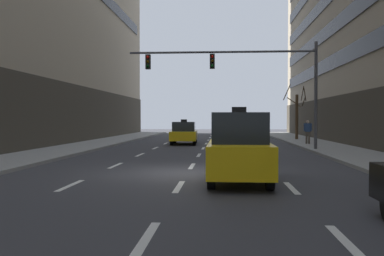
{
  "coord_description": "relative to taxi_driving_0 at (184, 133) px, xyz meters",
  "views": [
    {
      "loc": [
        1.16,
        -14.44,
        1.84
      ],
      "look_at": [
        -0.91,
        15.03,
        1.19
      ],
      "focal_mm": 39.99,
      "sensor_mm": 36.0,
      "label": 1
    }
  ],
  "objects": [
    {
      "name": "lane_stripe_l2_s7",
      "position": [
        1.56,
        0.96,
        -0.79
      ],
      "size": [
        0.16,
        2.0,
        0.01
      ],
      "primitive_type": "cube",
      "color": "silver",
      "rests_on": "ground"
    },
    {
      "name": "lane_stripe_l3_s7",
      "position": [
        4.56,
        0.96,
        -0.79
      ],
      "size": [
        0.16,
        2.0,
        0.01
      ],
      "primitive_type": "cube",
      "color": "silver",
      "rests_on": "ground"
    },
    {
      "name": "lane_stripe_l2_s5",
      "position": [
        1.56,
        -9.04,
        -0.79
      ],
      "size": [
        0.16,
        2.0,
        0.01
      ],
      "primitive_type": "cube",
      "color": "silver",
      "rests_on": "ground"
    },
    {
      "name": "lane_stripe_l1_s9",
      "position": [
        -1.45,
        10.96,
        -0.79
      ],
      "size": [
        0.16,
        2.0,
        0.01
      ],
      "primitive_type": "cube",
      "color": "silver",
      "rests_on": "ground"
    },
    {
      "name": "lane_stripe_l3_s5",
      "position": [
        4.56,
        -9.04,
        -0.79
      ],
      "size": [
        0.16,
        2.0,
        0.01
      ],
      "primitive_type": "cube",
      "color": "silver",
      "rests_on": "ground"
    },
    {
      "name": "lane_stripe_l3_s8",
      "position": [
        4.56,
        5.96,
        -0.79
      ],
      "size": [
        0.16,
        2.0,
        0.01
      ],
      "primitive_type": "cube",
      "color": "silver",
      "rests_on": "ground"
    },
    {
      "name": "lane_stripe_l1_s8",
      "position": [
        -1.45,
        5.96,
        -0.79
      ],
      "size": [
        0.16,
        2.0,
        0.01
      ],
      "primitive_type": "cube",
      "color": "silver",
      "rests_on": "ground"
    },
    {
      "name": "lane_stripe_l3_s4",
      "position": [
        4.56,
        -14.04,
        -0.79
      ],
      "size": [
        0.16,
        2.0,
        0.01
      ],
      "primitive_type": "cube",
      "color": "silver",
      "rests_on": "ground"
    },
    {
      "name": "lane_stripe_l2_s8",
      "position": [
        1.56,
        5.96,
        -0.79
      ],
      "size": [
        0.16,
        2.0,
        0.01
      ],
      "primitive_type": "cube",
      "color": "silver",
      "rests_on": "ground"
    },
    {
      "name": "taxi_driving_0",
      "position": [
        0.0,
        0.0,
        0.0
      ],
      "size": [
        1.93,
        4.35,
        1.79
      ],
      "color": "black",
      "rests_on": "ground"
    },
    {
      "name": "lane_stripe_l2_s3",
      "position": [
        1.56,
        -19.04,
        -0.79
      ],
      "size": [
        0.16,
        2.0,
        0.01
      ],
      "primitive_type": "cube",
      "color": "silver",
      "rests_on": "ground"
    },
    {
      "name": "lane_stripe_l3_s2",
      "position": [
        4.56,
        -24.04,
        -0.79
      ],
      "size": [
        0.16,
        2.0,
        0.01
      ],
      "primitive_type": "cube",
      "color": "silver",
      "rests_on": "ground"
    },
    {
      "name": "lane_stripe_l3_s6",
      "position": [
        4.56,
        -4.04,
        -0.79
      ],
      "size": [
        0.16,
        2.0,
        0.01
      ],
      "primitive_type": "cube",
      "color": "silver",
      "rests_on": "ground"
    },
    {
      "name": "lane_stripe_l1_s4",
      "position": [
        -1.45,
        -14.04,
        -0.79
      ],
      "size": [
        0.16,
        2.0,
        0.01
      ],
      "primitive_type": "cube",
      "color": "silver",
      "rests_on": "ground"
    },
    {
      "name": "lane_stripe_l2_s4",
      "position": [
        1.56,
        -14.04,
        -0.79
      ],
      "size": [
        0.16,
        2.0,
        0.01
      ],
      "primitive_type": "cube",
      "color": "silver",
      "rests_on": "ground"
    },
    {
      "name": "traffic_signal_0",
      "position": [
        4.09,
        -6.1,
        3.69
      ],
      "size": [
        10.64,
        0.35,
        6.01
      ],
      "color": "#4C4C51",
      "rests_on": "sidewalk_right"
    },
    {
      "name": "lane_stripe_l2_s6",
      "position": [
        1.56,
        -4.04,
        -0.79
      ],
      "size": [
        0.16,
        2.0,
        0.01
      ],
      "primitive_type": "cube",
      "color": "silver",
      "rests_on": "ground"
    },
    {
      "name": "lane_stripe_l3_s10",
      "position": [
        4.56,
        15.96,
        -0.79
      ],
      "size": [
        0.16,
        2.0,
        0.01
      ],
      "primitive_type": "cube",
      "color": "silver",
      "rests_on": "ground"
    },
    {
      "name": "lane_stripe_l1_s3",
      "position": [
        -1.45,
        -19.04,
        -0.79
      ],
      "size": [
        0.16,
        2.0,
        0.01
      ],
      "primitive_type": "cube",
      "color": "silver",
      "rests_on": "ground"
    },
    {
      "name": "lane_stripe_l1_s5",
      "position": [
        -1.45,
        -9.04,
        -0.79
      ],
      "size": [
        0.16,
        2.0,
        0.01
      ],
      "primitive_type": "cube",
      "color": "silver",
      "rests_on": "ground"
    },
    {
      "name": "lane_stripe_l1_s10",
      "position": [
        -1.45,
        15.96,
        -0.79
      ],
      "size": [
        0.16,
        2.0,
        0.01
      ],
      "primitive_type": "cube",
      "color": "silver",
      "rests_on": "ground"
    },
    {
      "name": "lane_stripe_l3_s9",
      "position": [
        4.56,
        10.96,
        -0.79
      ],
      "size": [
        0.16,
        2.0,
        0.01
      ],
      "primitive_type": "cube",
      "color": "silver",
      "rests_on": "ground"
    },
    {
      "name": "lane_stripe_l2_s9",
      "position": [
        1.56,
        10.96,
        -0.79
      ],
      "size": [
        0.16,
        2.0,
        0.01
      ],
      "primitive_type": "cube",
      "color": "silver",
      "rests_on": "ground"
    },
    {
      "name": "street_tree_0",
      "position": [
        8.92,
        5.53,
        1.45
      ],
      "size": [
        2.05,
        2.05,
        4.65
      ],
      "color": "#4C3823",
      "rests_on": "sidewalk_right"
    },
    {
      "name": "car_driving_1",
      "position": [
        3.11,
        7.47,
        0.01
      ],
      "size": [
        1.99,
        4.41,
        1.63
      ],
      "color": "black",
      "rests_on": "ground"
    },
    {
      "name": "lane_stripe_l1_s7",
      "position": [
        -1.45,
        0.96,
        -0.79
      ],
      "size": [
        0.16,
        2.0,
        0.01
      ],
      "primitive_type": "cube",
      "color": "silver",
      "rests_on": "ground"
    },
    {
      "name": "lane_stripe_l1_s6",
      "position": [
        -1.45,
        -4.04,
        -0.79
      ],
      "size": [
        0.16,
        2.0,
        0.01
      ],
      "primitive_type": "cube",
      "color": "silver",
      "rests_on": "ground"
    },
    {
      "name": "pedestrian_0",
      "position": [
        8.5,
        -1.15,
        0.26
      ],
      "size": [
        0.53,
        0.25,
        1.59
      ],
      "color": "brown",
      "rests_on": "sidewalk_right"
    },
    {
      "name": "taxi_driving_2",
      "position": [
        3.2,
        -18.14,
        0.2
      ],
      "size": [
        1.76,
        4.15,
        2.17
      ],
      "color": "black",
      "rests_on": "ground"
    },
    {
      "name": "ground_plane",
      "position": [
        1.56,
        -16.04,
        -0.79
      ],
      "size": [
        120.0,
        120.0,
        0.0
      ],
      "primitive_type": "plane",
      "color": "#38383D"
    },
    {
      "name": "lane_stripe_l2_s10",
      "position": [
        1.56,
        15.96,
        -0.79
      ],
      "size": [
        0.16,
        2.0,
        0.01
      ],
      "primitive_type": "cube",
      "color": "silver",
      "rests_on": "ground"
    },
    {
      "name": "lane_stripe_l2_s2",
      "position": [
        1.56,
        -24.04,
        -0.79
      ],
      "size": [
        0.16,
        2.0,
        0.01
      ],
      "primitive_type": "cube",
      "color": "silver",
      "rests_on": "ground"
    },
    {
      "name": "lane_stripe_l3_s3",
      "position": [
        4.56,
        -19.04,
        -0.79
      ],
      "size": [
        0.16,
        2.0,
        0.01
      ],
      "primitive_type": "cube",
      "color": "silver",
      "rests_on": "ground"
    }
  ]
}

